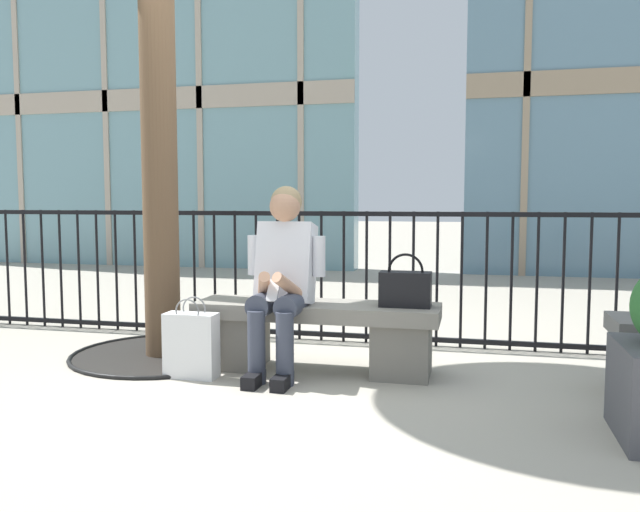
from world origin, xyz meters
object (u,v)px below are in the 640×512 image
(stone_bench, at_px, (316,330))
(seated_person_with_phone, at_px, (282,274))
(shopping_bag, at_px, (191,345))
(handbag_on_bench, at_px, (405,288))

(stone_bench, bearing_deg, seated_person_with_phone, -146.40)
(seated_person_with_phone, bearing_deg, shopping_bag, -157.97)
(handbag_on_bench, bearing_deg, seated_person_with_phone, -171.28)
(shopping_bag, bearing_deg, handbag_on_bench, 14.37)
(handbag_on_bench, distance_m, shopping_bag, 1.40)
(handbag_on_bench, relative_size, shopping_bag, 0.66)
(seated_person_with_phone, bearing_deg, handbag_on_bench, 8.72)
(stone_bench, xyz_separation_m, handbag_on_bench, (0.58, -0.01, 0.30))
(seated_person_with_phone, distance_m, handbag_on_bench, 0.79)
(handbag_on_bench, bearing_deg, shopping_bag, -165.63)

